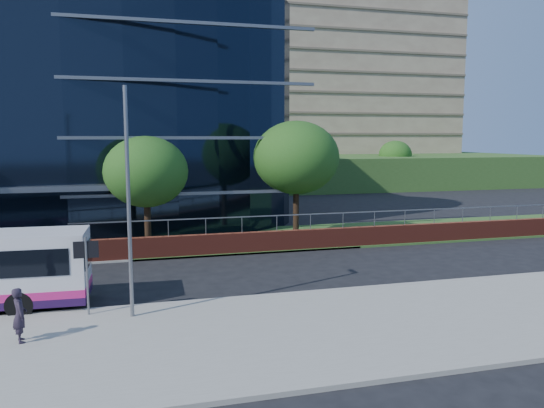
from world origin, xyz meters
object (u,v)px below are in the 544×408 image
object	(u,v)px
tree_far_d	(296,158)
pedestrian	(20,315)
tree_far_c	(146,172)
tree_dist_f	(395,155)
tree_dist_e	(283,154)
streetlight_east	(128,195)
street_sign	(86,259)

from	to	relation	value
tree_far_d	pedestrian	bearing A→B (deg)	-134.17
tree_far_c	tree_dist_f	world-z (taller)	tree_far_c
pedestrian	tree_far_d	bearing A→B (deg)	-60.69
tree_dist_e	streetlight_east	world-z (taller)	streetlight_east
tree_dist_f	streetlight_east	size ratio (longest dim) A/B	0.76
street_sign	pedestrian	xyz separation A→B (m)	(-1.84, -2.15, -1.15)
tree_dist_e	tree_dist_f	distance (m)	16.13
street_sign	streetlight_east	bearing A→B (deg)	-21.36
street_sign	tree_dist_e	bearing A→B (deg)	64.88
street_sign	tree_far_c	xyz separation A→B (m)	(2.50, 10.59, 2.39)
tree_dist_f	pedestrian	world-z (taller)	tree_dist_f
tree_far_c	pedestrian	xyz separation A→B (m)	(-4.34, -12.74, -3.53)
tree_dist_f	pedestrian	xyz separation A→B (m)	(-37.34, -45.74, -3.21)
tree_far_d	tree_dist_e	bearing A→B (deg)	75.07
streetlight_east	tree_dist_e	bearing A→B (deg)	66.89
tree_far_d	streetlight_east	xyz separation A→B (m)	(-10.00, -12.17, -0.75)
tree_far_c	tree_dist_e	distance (m)	35.36
pedestrian	tree_dist_e	bearing A→B (deg)	-42.54
tree_far_d	tree_dist_f	size ratio (longest dim) A/B	1.23
tree_far_d	pedestrian	size ratio (longest dim) A/B	4.36
street_sign	tree_far_c	world-z (taller)	tree_far_c
tree_far_c	tree_dist_f	bearing A→B (deg)	45.00
street_sign	pedestrian	distance (m)	3.05
tree_dist_e	tree_dist_f	size ratio (longest dim) A/B	1.08
streetlight_east	pedestrian	xyz separation A→B (m)	(-3.34, -1.56, -3.44)
tree_far_c	pedestrian	size ratio (longest dim) A/B	3.82
tree_dist_f	tree_far_d	bearing A→B (deg)	-126.87
tree_dist_e	street_sign	bearing A→B (deg)	-115.12
tree_far_d	tree_dist_e	world-z (taller)	tree_far_d
tree_far_c	streetlight_east	size ratio (longest dim) A/B	0.81
tree_far_c	streetlight_east	xyz separation A→B (m)	(-1.00, -11.17, -0.10)
tree_dist_e	streetlight_east	size ratio (longest dim) A/B	0.81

